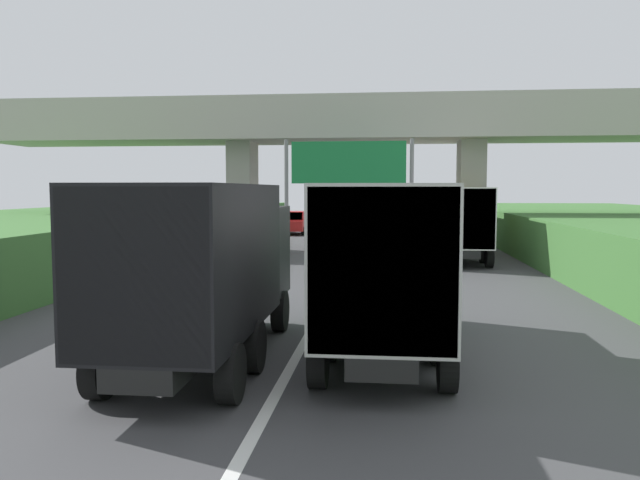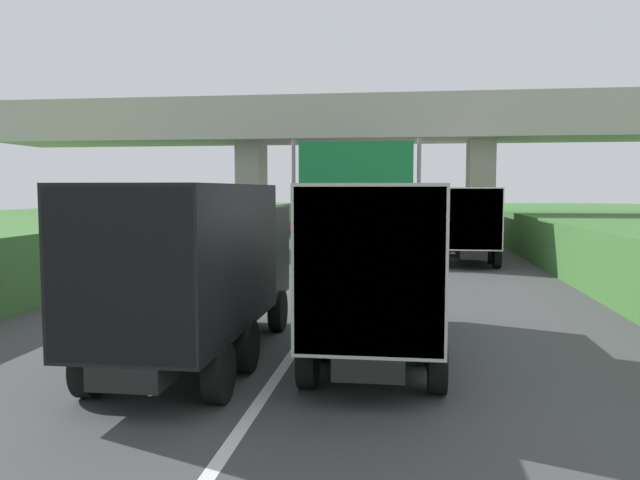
# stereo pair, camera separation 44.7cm
# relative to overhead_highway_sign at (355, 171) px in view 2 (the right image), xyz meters

# --- Properties ---
(lane_centre_stripe) EXTENTS (0.20, 101.32, 0.01)m
(lane_centre_stripe) POSITION_rel_overhead_highway_sign_xyz_m (0.00, -2.34, -4.18)
(lane_centre_stripe) COLOR white
(lane_centre_stripe) RESTS_ON ground
(overpass_bridge) EXTENTS (40.00, 4.80, 8.13)m
(overpass_bridge) POSITION_rel_overhead_highway_sign_xyz_m (0.00, 5.32, 1.99)
(overpass_bridge) COLOR #ADA89E
(overpass_bridge) RESTS_ON ground
(overhead_highway_sign) EXTENTS (5.88, 0.18, 5.63)m
(overhead_highway_sign) POSITION_rel_overhead_highway_sign_xyz_m (0.00, 0.00, 0.00)
(overhead_highway_sign) COLOR slate
(overhead_highway_sign) RESTS_ON ground
(truck_orange) EXTENTS (2.44, 7.30, 3.44)m
(truck_orange) POSITION_rel_overhead_highway_sign_xyz_m (4.78, 9.26, -2.25)
(truck_orange) COLOR black
(truck_orange) RESTS_ON ground
(truck_green) EXTENTS (2.44, 7.30, 3.44)m
(truck_green) POSITION_rel_overhead_highway_sign_xyz_m (1.72, -15.93, -2.25)
(truck_green) COLOR black
(truck_green) RESTS_ON ground
(truck_yellow) EXTENTS (2.44, 7.30, 3.44)m
(truck_yellow) POSITION_rel_overhead_highway_sign_xyz_m (5.07, 1.08, -2.25)
(truck_yellow) COLOR black
(truck_yellow) RESTS_ON ground
(truck_black) EXTENTS (2.44, 7.30, 3.44)m
(truck_black) POSITION_rel_overhead_highway_sign_xyz_m (-1.69, -16.86, -2.25)
(truck_black) COLOR black
(truck_black) RESTS_ON ground
(car_red) EXTENTS (1.86, 4.10, 1.72)m
(car_red) POSITION_rel_overhead_highway_sign_xyz_m (-5.16, 17.96, -3.32)
(car_red) COLOR red
(car_red) RESTS_ON ground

